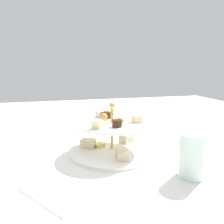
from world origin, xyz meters
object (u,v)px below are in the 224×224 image
(water_glass_tall_right, at_px, (192,156))
(water_glass_short_left, at_px, (101,123))
(teacup_with_saucer, at_px, (133,124))
(butter_knife_right, at_px, (184,139))
(butter_knife_left, at_px, (41,201))
(tiered_serving_stand, at_px, (112,138))

(water_glass_tall_right, height_order, water_glass_short_left, water_glass_tall_right)
(teacup_with_saucer, xyz_separation_m, butter_knife_right, (-0.15, 0.18, -0.02))
(water_glass_tall_right, bearing_deg, teacup_with_saucer, -90.12)
(teacup_with_saucer, distance_m, butter_knife_right, 0.24)
(water_glass_short_left, bearing_deg, water_glass_tall_right, 106.40)
(butter_knife_left, bearing_deg, teacup_with_saucer, 103.14)
(water_glass_tall_right, xyz_separation_m, butter_knife_right, (-0.15, -0.27, -0.06))
(tiered_serving_stand, height_order, butter_knife_left, tiered_serving_stand)
(butter_knife_left, bearing_deg, butter_knife_right, 80.50)
(water_glass_short_left, bearing_deg, butter_knife_left, 64.51)
(water_glass_tall_right, bearing_deg, butter_knife_left, 2.11)
(teacup_with_saucer, bearing_deg, water_glass_tall_right, 89.88)
(butter_knife_left, bearing_deg, water_glass_short_left, 117.15)
(teacup_with_saucer, distance_m, butter_knife_left, 0.60)
(teacup_with_saucer, bearing_deg, butter_knife_right, 130.58)
(water_glass_tall_right, relative_size, butter_knife_left, 0.69)
(tiered_serving_stand, xyz_separation_m, teacup_with_saucer, (-0.16, -0.23, -0.02))
(tiered_serving_stand, relative_size, water_glass_tall_right, 2.48)
(water_glass_tall_right, bearing_deg, tiered_serving_stand, -53.52)
(tiered_serving_stand, relative_size, teacup_with_saucer, 3.25)
(butter_knife_left, distance_m, butter_knife_right, 0.61)
(water_glass_tall_right, relative_size, teacup_with_saucer, 1.31)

